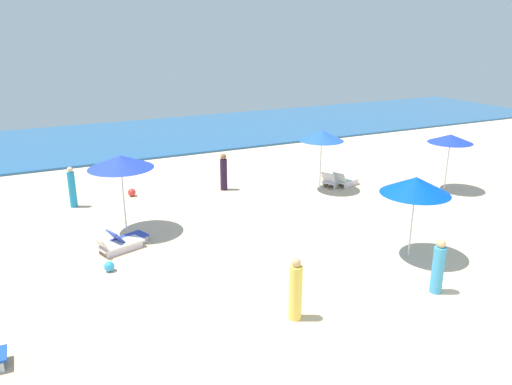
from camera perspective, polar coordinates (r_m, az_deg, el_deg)
name	(u,v)px	position (r m, az deg, el deg)	size (l,w,h in m)	color
ground_plane	(441,334)	(12.71, 20.43, -14.92)	(60.00, 60.00, 0.00)	beige
ocean	(157,135)	(33.02, -11.29, 6.43)	(60.00, 11.40, 0.12)	#245C94
umbrella_0	(450,139)	(22.58, 21.34, 5.75)	(1.86, 1.86, 2.45)	silver
umbrella_1	(120,162)	(17.08, -15.23, 3.40)	(2.18, 2.18, 2.72)	silver
lounge_chair_1_0	(118,245)	(16.35, -15.53, -5.77)	(1.59, 1.02, 0.64)	silver
lounge_chair_1_1	(127,238)	(16.73, -14.53, -5.08)	(1.37, 1.01, 0.65)	silver
umbrella_2	(322,136)	(21.21, 7.53, 6.45)	(1.87, 1.87, 2.61)	silver
lounge_chair_2_0	(345,180)	(22.48, 10.15, 1.38)	(1.37, 0.97, 0.70)	silver
lounge_chair_2_1	(333,181)	(22.37, 8.80, 1.36)	(1.46, 1.16, 0.73)	silver
umbrella_4	(416,185)	(15.39, 17.79, 0.77)	(2.07, 2.07, 2.57)	silver
beachgoer_0	(438,268)	(14.09, 20.09, -8.06)	(0.44, 0.44, 1.53)	#3996CD
beachgoer_1	(72,188)	(20.66, -20.28, 0.49)	(0.37, 0.37, 1.63)	#208FC2
beachgoer_2	(224,172)	(21.49, -3.72, 2.30)	(0.37, 0.37, 1.61)	#281734
beachgoer_3	(296,291)	(12.17, 4.54, -11.12)	(0.45, 0.45, 1.61)	#F2D556
beach_ball_0	(109,266)	(15.19, -16.43, -8.10)	(0.30, 0.30, 0.30)	#32A5E5
beach_ball_1	(132,192)	(21.44, -14.01, 0.01)	(0.33, 0.33, 0.33)	red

